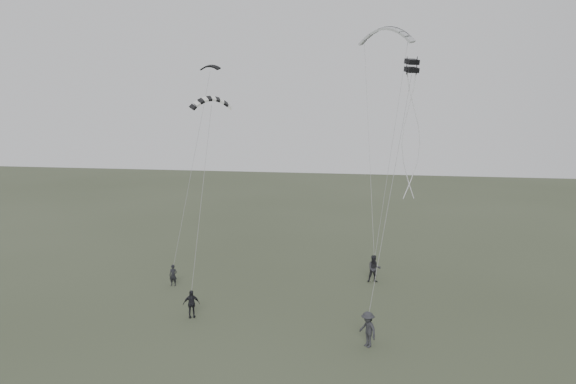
% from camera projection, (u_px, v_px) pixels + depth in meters
% --- Properties ---
extents(ground, '(140.00, 140.00, 0.00)m').
position_uv_depth(ground, '(249.00, 324.00, 32.49)').
color(ground, '#3C432E').
rests_on(ground, ground).
extents(flyer_left, '(0.57, 0.39, 1.50)m').
position_uv_depth(flyer_left, '(173.00, 275.00, 39.11)').
color(flyer_left, black).
rests_on(flyer_left, ground).
extents(flyer_right, '(1.07, 0.91, 1.96)m').
position_uv_depth(flyer_right, '(374.00, 269.00, 39.87)').
color(flyer_right, '#26262B').
rests_on(flyer_right, ground).
extents(flyer_center, '(1.06, 0.80, 1.67)m').
position_uv_depth(flyer_center, '(191.00, 304.00, 33.35)').
color(flyer_center, black).
rests_on(flyer_center, ground).
extents(flyer_far, '(1.33, 1.40, 1.91)m').
position_uv_depth(flyer_far, '(368.00, 329.00, 29.31)').
color(flyer_far, '#2A2A2F').
rests_on(flyer_far, ground).
extents(kite_dark_small, '(1.57, 0.84, 0.60)m').
position_uv_depth(kite_dark_small, '(210.00, 66.00, 41.09)').
color(kite_dark_small, black).
rests_on(kite_dark_small, flyer_left).
extents(kite_pale_large, '(4.38, 2.48, 1.86)m').
position_uv_depth(kite_pale_large, '(386.00, 28.00, 41.70)').
color(kite_pale_large, '#ABAEB0').
rests_on(kite_pale_large, flyer_right).
extents(kite_striped, '(2.87, 2.23, 1.27)m').
position_uv_depth(kite_striped, '(211.00, 98.00, 36.80)').
color(kite_striped, black).
rests_on(kite_striped, flyer_center).
extents(kite_box, '(0.91, 0.97, 0.83)m').
position_uv_depth(kite_box, '(412.00, 66.00, 31.28)').
color(kite_box, black).
rests_on(kite_box, flyer_far).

